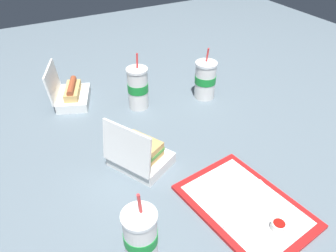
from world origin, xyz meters
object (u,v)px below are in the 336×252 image
Objects in this scene: plastic_fork at (244,231)px; soda_cup_front at (138,88)px; soda_cup_right at (205,80)px; food_tray at (245,206)px; ketchup_cup at (278,226)px; soda_cup_left at (141,235)px; clamshell_hotdog_left at (71,94)px; clamshell_sandwich_corner at (139,155)px.

soda_cup_front is at bearing -43.22° from plastic_fork.
soda_cup_right is at bearing -66.90° from plastic_fork.
soda_cup_front is at bearing 4.11° from food_tray.
soda_cup_left reaches higher than ketchup_cup.
soda_cup_front reaches higher than plastic_fork.
clamshell_sandwich_corner is (-0.51, -0.09, 0.00)m from clamshell_hotdog_left.
plastic_fork is 0.73m from soda_cup_front.
food_tray is 0.33m from soda_cup_left.
clamshell_hotdog_left reaches higher than plastic_fork.
soda_cup_left reaches higher than clamshell_sandwich_corner.
clamshell_hotdog_left is 0.30m from soda_cup_front.
soda_cup_front is at bearing -23.63° from clamshell_sandwich_corner.
soda_cup_front is (0.64, -0.28, 0.02)m from soda_cup_left.
plastic_fork is (-0.07, 0.06, 0.01)m from food_tray.
clamshell_hotdog_left is at bearing 54.87° from soda_cup_front.
soda_cup_front is 0.30m from soda_cup_right.
soda_cup_right is at bearing -17.74° from ketchup_cup.
food_tray is at bearing -91.06° from soda_cup_left.
food_tray is at bearing -148.12° from clamshell_sandwich_corner.
soda_cup_front is at bearing -23.54° from soda_cup_left.
plastic_fork is 0.28m from soda_cup_left.
plastic_fork is 0.46× the size of soda_cup_front.
soda_cup_left is at bearing 71.76° from ketchup_cup.
plastic_fork is at bearing -106.89° from soda_cup_left.
ketchup_cup is 0.19× the size of soda_cup_left.
ketchup_cup reaches higher than food_tray.
clamshell_hotdog_left is (0.82, 0.29, 0.03)m from food_tray.
food_tray is 0.10m from plastic_fork.
food_tray is 1.73× the size of clamshell_hotdog_left.
soda_cup_front is (0.65, 0.05, 0.08)m from food_tray.
food_tray is 1.71× the size of clamshell_sandwich_corner.
soda_cup_left is at bearing 31.30° from plastic_fork.
food_tray is at bearing -82.98° from plastic_fork.
food_tray is 1.69× the size of soda_cup_front.
soda_cup_left is at bearing 88.94° from food_tray.
soda_cup_front is 1.05× the size of soda_cup_right.
clamshell_sandwich_corner is (0.39, 0.13, 0.03)m from plastic_fork.
soda_cup_right is (-0.23, -0.53, 0.04)m from clamshell_hotdog_left.
clamshell_sandwich_corner reaches higher than food_tray.
clamshell_hotdog_left is (0.93, 0.31, 0.01)m from ketchup_cup.
soda_cup_left is 0.88× the size of soda_cup_front.
clamshell_sandwich_corner is 0.98× the size of soda_cup_front.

